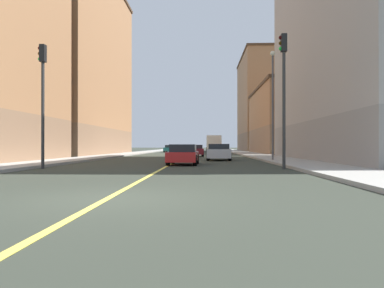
{
  "coord_description": "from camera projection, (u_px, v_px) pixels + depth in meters",
  "views": [
    {
      "loc": [
        2.19,
        -8.29,
        1.2
      ],
      "look_at": [
        0.38,
        43.68,
        1.41
      ],
      "focal_mm": 34.65,
      "sensor_mm": 36.0,
      "label": 1
    }
  ],
  "objects": [
    {
      "name": "ground_plane",
      "position": [
        108.0,
        199.0,
        8.36
      ],
      "size": [
        400.0,
        400.0,
        0.0
      ],
      "primitive_type": "plane",
      "color": "#2F342B",
      "rests_on": "ground"
    },
    {
      "name": "sidewalk_left",
      "position": [
        244.0,
        153.0,
        57.04
      ],
      "size": [
        3.25,
        168.0,
        0.15
      ],
      "primitive_type": "cube",
      "color": "#9E9B93",
      "rests_on": "ground"
    },
    {
      "name": "sidewalk_right",
      "position": [
        138.0,
        153.0,
        57.62
      ],
      "size": [
        3.25,
        168.0,
        0.15
      ],
      "primitive_type": "cube",
      "color": "#9E9B93",
      "rests_on": "ground"
    },
    {
      "name": "lane_center_stripe",
      "position": [
        191.0,
        153.0,
        57.33
      ],
      "size": [
        0.16,
        154.0,
        0.01
      ],
      "primitive_type": "cube",
      "color": "#E5D14C",
      "rests_on": "ground"
    },
    {
      "name": "building_left_near",
      "position": [
        370.0,
        12.0,
        28.27
      ],
      "size": [
        10.29,
        24.62,
        22.78
      ],
      "color": "gray",
      "rests_on": "ground"
    },
    {
      "name": "building_left_mid",
      "position": [
        292.0,
        120.0,
        53.61
      ],
      "size": [
        10.29,
        20.59,
        9.64
      ],
      "color": "#8F6B4F",
      "rests_on": "ground"
    },
    {
      "name": "building_left_far",
      "position": [
        266.0,
        104.0,
        76.61
      ],
      "size": [
        10.29,
        21.14,
        19.58
      ],
      "color": "#8F6B4F",
      "rests_on": "ground"
    },
    {
      "name": "building_right_midblock",
      "position": [
        74.0,
        65.0,
        48.09
      ],
      "size": [
        10.29,
        26.05,
        23.3
      ],
      "color": "#8F6B4F",
      "rests_on": "ground"
    },
    {
      "name": "traffic_light_left_near",
      "position": [
        284.0,
        83.0,
        18.69
      ],
      "size": [
        0.4,
        0.32,
        6.84
      ],
      "color": "#2D2D2D",
      "rests_on": "ground"
    },
    {
      "name": "traffic_light_right_near",
      "position": [
        43.0,
        89.0,
        19.12
      ],
      "size": [
        0.4,
        0.32,
        6.42
      ],
      "color": "#2D2D2D",
      "rests_on": "ground"
    },
    {
      "name": "street_lamp_left_near",
      "position": [
        273.0,
        95.0,
        27.22
      ],
      "size": [
        0.36,
        0.36,
        8.02
      ],
      "color": "#4C4C51",
      "rests_on": "ground"
    },
    {
      "name": "car_teal",
      "position": [
        170.0,
        149.0,
        65.86
      ],
      "size": [
        2.04,
        4.5,
        1.29
      ],
      "color": "#196670",
      "rests_on": "ground"
    },
    {
      "name": "car_yellow",
      "position": [
        211.0,
        148.0,
        74.99
      ],
      "size": [
        1.92,
        4.36,
        1.31
      ],
      "color": "gold",
      "rests_on": "ground"
    },
    {
      "name": "car_silver",
      "position": [
        219.0,
        152.0,
        30.15
      ],
      "size": [
        2.05,
        4.31,
        1.33
      ],
      "color": "silver",
      "rests_on": "ground"
    },
    {
      "name": "car_maroon",
      "position": [
        195.0,
        151.0,
        41.67
      ],
      "size": [
        2.03,
        4.53,
        1.27
      ],
      "color": "maroon",
      "rests_on": "ground"
    },
    {
      "name": "car_black",
      "position": [
        185.0,
        149.0,
        68.35
      ],
      "size": [
        1.99,
        4.21,
        1.3
      ],
      "color": "black",
      "rests_on": "ground"
    },
    {
      "name": "car_red",
      "position": [
        183.0,
        155.0,
        23.14
      ],
      "size": [
        1.92,
        3.96,
        1.27
      ],
      "color": "red",
      "rests_on": "ground"
    },
    {
      "name": "box_truck",
      "position": [
        214.0,
        143.0,
        64.14
      ],
      "size": [
        2.55,
        6.74,
        2.89
      ],
      "color": "beige",
      "rests_on": "ground"
    }
  ]
}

